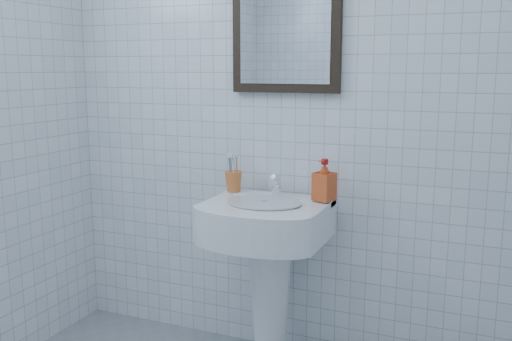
% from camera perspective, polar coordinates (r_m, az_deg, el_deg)
% --- Properties ---
extents(wall_back, '(2.20, 0.02, 2.50)m').
position_cam_1_polar(wall_back, '(2.61, 2.56, 8.03)').
color(wall_back, white).
rests_on(wall_back, ground).
extents(washbasin, '(0.52, 0.38, 0.79)m').
position_cam_1_polar(washbasin, '(2.53, 1.24, -8.61)').
color(washbasin, white).
rests_on(washbasin, ground).
extents(faucet, '(0.04, 0.09, 0.10)m').
position_cam_1_polar(faucet, '(2.54, 2.05, -1.65)').
color(faucet, white).
rests_on(faucet, washbasin).
extents(toothbrush_cup, '(0.09, 0.09, 0.09)m').
position_cam_1_polar(toothbrush_cup, '(2.62, -2.26, -1.11)').
color(toothbrush_cup, orange).
rests_on(toothbrush_cup, washbasin).
extents(soap_dispenser, '(0.10, 0.10, 0.18)m').
position_cam_1_polar(soap_dispenser, '(2.46, 6.85, -0.94)').
color(soap_dispenser, '#C34013').
rests_on(soap_dispenser, washbasin).
extents(wall_mirror, '(0.50, 0.04, 0.62)m').
position_cam_1_polar(wall_mirror, '(2.59, 2.99, 14.66)').
color(wall_mirror, black).
rests_on(wall_mirror, wall_back).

